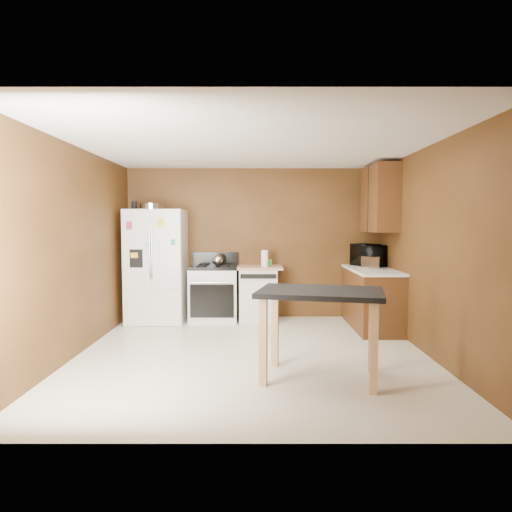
{
  "coord_description": "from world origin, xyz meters",
  "views": [
    {
      "loc": [
        0.05,
        -5.41,
        1.57
      ],
      "look_at": [
        0.04,
        0.85,
        1.13
      ],
      "focal_mm": 32.0,
      "sensor_mm": 36.0,
      "label": 1
    }
  ],
  "objects_px": {
    "island": "(320,304)",
    "kettle": "(218,260)",
    "microwave": "(368,256)",
    "dishwasher": "(258,293)",
    "roasting_pan": "(152,207)",
    "gas_range": "(214,293)",
    "green_canister": "(269,263)",
    "paper_towel": "(265,258)",
    "toaster": "(370,263)",
    "refrigerator": "(157,266)",
    "pen_cup": "(134,205)"
  },
  "relations": [
    {
      "from": "microwave",
      "to": "dishwasher",
      "type": "bearing_deg",
      "value": 64.07
    },
    {
      "from": "island",
      "to": "kettle",
      "type": "bearing_deg",
      "value": 114.63
    },
    {
      "from": "toaster",
      "to": "roasting_pan",
      "type": "bearing_deg",
      "value": 150.69
    },
    {
      "from": "paper_towel",
      "to": "roasting_pan",
      "type": "bearing_deg",
      "value": 179.85
    },
    {
      "from": "roasting_pan",
      "to": "paper_towel",
      "type": "height_order",
      "value": "roasting_pan"
    },
    {
      "from": "paper_towel",
      "to": "island",
      "type": "relative_size",
      "value": 0.19
    },
    {
      "from": "refrigerator",
      "to": "island",
      "type": "height_order",
      "value": "refrigerator"
    },
    {
      "from": "microwave",
      "to": "refrigerator",
      "type": "xyz_separation_m",
      "value": [
        -3.39,
        -0.01,
        -0.16
      ]
    },
    {
      "from": "refrigerator",
      "to": "pen_cup",
      "type": "bearing_deg",
      "value": -170.15
    },
    {
      "from": "green_canister",
      "to": "roasting_pan",
      "type": "bearing_deg",
      "value": -176.4
    },
    {
      "from": "pen_cup",
      "to": "kettle",
      "type": "bearing_deg",
      "value": 3.68
    },
    {
      "from": "kettle",
      "to": "gas_range",
      "type": "relative_size",
      "value": 0.16
    },
    {
      "from": "microwave",
      "to": "dishwasher",
      "type": "relative_size",
      "value": 0.64
    },
    {
      "from": "paper_towel",
      "to": "kettle",
      "type": "bearing_deg",
      "value": 178.3
    },
    {
      "from": "kettle",
      "to": "island",
      "type": "bearing_deg",
      "value": -65.37
    },
    {
      "from": "microwave",
      "to": "refrigerator",
      "type": "bearing_deg",
      "value": 66.7
    },
    {
      "from": "refrigerator",
      "to": "island",
      "type": "xyz_separation_m",
      "value": [
        2.24,
        -2.73,
        -0.13
      ]
    },
    {
      "from": "roasting_pan",
      "to": "gas_range",
      "type": "xyz_separation_m",
      "value": [
        0.97,
        0.05,
        -1.39
      ]
    },
    {
      "from": "roasting_pan",
      "to": "green_canister",
      "type": "relative_size",
      "value": 3.67
    },
    {
      "from": "pen_cup",
      "to": "dishwasher",
      "type": "relative_size",
      "value": 0.15
    },
    {
      "from": "gas_range",
      "to": "dishwasher",
      "type": "relative_size",
      "value": 1.24
    },
    {
      "from": "refrigerator",
      "to": "toaster",
      "type": "bearing_deg",
      "value": -6.96
    },
    {
      "from": "roasting_pan",
      "to": "kettle",
      "type": "distance_m",
      "value": 1.35
    },
    {
      "from": "paper_towel",
      "to": "toaster",
      "type": "height_order",
      "value": "paper_towel"
    },
    {
      "from": "paper_towel",
      "to": "island",
      "type": "bearing_deg",
      "value": -79.43
    },
    {
      "from": "roasting_pan",
      "to": "green_canister",
      "type": "height_order",
      "value": "roasting_pan"
    },
    {
      "from": "kettle",
      "to": "dishwasher",
      "type": "relative_size",
      "value": 0.2
    },
    {
      "from": "gas_range",
      "to": "dishwasher",
      "type": "xyz_separation_m",
      "value": [
        0.72,
        0.02,
        -0.01
      ]
    },
    {
      "from": "green_canister",
      "to": "island",
      "type": "height_order",
      "value": "green_canister"
    },
    {
      "from": "green_canister",
      "to": "toaster",
      "type": "xyz_separation_m",
      "value": [
        1.52,
        -0.53,
        0.05
      ]
    },
    {
      "from": "green_canister",
      "to": "refrigerator",
      "type": "bearing_deg",
      "value": -175.97
    },
    {
      "from": "green_canister",
      "to": "island",
      "type": "relative_size",
      "value": 0.08
    },
    {
      "from": "kettle",
      "to": "green_canister",
      "type": "relative_size",
      "value": 1.68
    },
    {
      "from": "refrigerator",
      "to": "dishwasher",
      "type": "relative_size",
      "value": 2.02
    },
    {
      "from": "roasting_pan",
      "to": "paper_towel",
      "type": "relative_size",
      "value": 1.48
    },
    {
      "from": "paper_towel",
      "to": "gas_range",
      "type": "xyz_separation_m",
      "value": [
        -0.82,
        0.06,
        -0.56
      ]
    },
    {
      "from": "refrigerator",
      "to": "island",
      "type": "relative_size",
      "value": 1.31
    },
    {
      "from": "paper_towel",
      "to": "microwave",
      "type": "xyz_separation_m",
      "value": [
        1.66,
        0.0,
        0.04
      ]
    },
    {
      "from": "dishwasher",
      "to": "island",
      "type": "xyz_separation_m",
      "value": [
        0.61,
        -2.82,
        0.32
      ]
    },
    {
      "from": "microwave",
      "to": "gas_range",
      "type": "distance_m",
      "value": 2.55
    },
    {
      "from": "kettle",
      "to": "dishwasher",
      "type": "bearing_deg",
      "value": 5.05
    },
    {
      "from": "microwave",
      "to": "dishwasher",
      "type": "height_order",
      "value": "microwave"
    },
    {
      "from": "kettle",
      "to": "dishwasher",
      "type": "height_order",
      "value": "kettle"
    },
    {
      "from": "toaster",
      "to": "island",
      "type": "distance_m",
      "value": 2.57
    },
    {
      "from": "roasting_pan",
      "to": "island",
      "type": "xyz_separation_m",
      "value": [
        2.31,
        -2.74,
        -1.08
      ]
    },
    {
      "from": "green_canister",
      "to": "refrigerator",
      "type": "xyz_separation_m",
      "value": [
        -1.81,
        -0.13,
        -0.04
      ]
    },
    {
      "from": "paper_towel",
      "to": "green_canister",
      "type": "bearing_deg",
      "value": 58.92
    },
    {
      "from": "dishwasher",
      "to": "paper_towel",
      "type": "bearing_deg",
      "value": -37.8
    },
    {
      "from": "roasting_pan",
      "to": "kettle",
      "type": "relative_size",
      "value": 2.18
    },
    {
      "from": "refrigerator",
      "to": "gas_range",
      "type": "distance_m",
      "value": 1.01
    }
  ]
}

